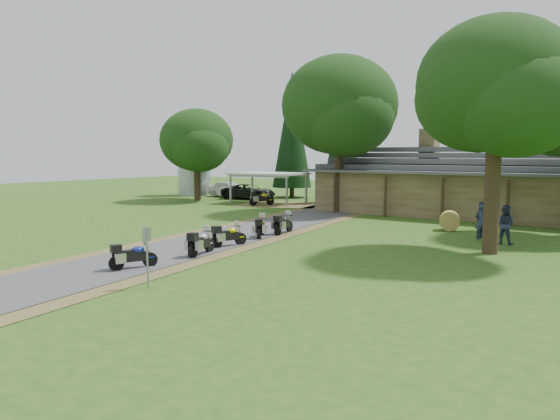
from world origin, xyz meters
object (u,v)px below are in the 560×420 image
Objects in this scene: motorcycle_row_e at (284,223)px; carport at (269,188)px; car_dark_suv at (249,188)px; motorcycle_row_a at (133,254)px; motorcycle_carport_a at (262,198)px; hay_bale at (449,221)px; lodge at (464,180)px; silo at (194,162)px; motorcycle_row_c at (229,234)px; motorcycle_row_b at (201,241)px; motorcycle_row_d at (261,226)px; car_white_sedan at (229,187)px.

carport is at bearing 31.79° from motorcycle_row_e.
carport is at bearing -131.43° from car_dark_suv.
motorcycle_row_e is at bearing 24.40° from motorcycle_row_a.
motorcycle_carport_a is 18.50m from hay_bale.
carport is at bearing 47.09° from motorcycle_row_a.
motorcycle_carport_a is at bearing -142.51° from car_dark_suv.
car_dark_suv is at bearing 176.65° from lodge.
motorcycle_row_a is at bearing -49.34° from silo.
silo reaches higher than motorcycle_row_c.
motorcycle_row_c is (23.57, -21.92, -2.85)m from silo.
motorcycle_row_c is (-0.46, 2.34, -0.02)m from motorcycle_row_b.
motorcycle_row_d is 0.90× the size of motorcycle_carport_a.
car_dark_suv is 31.48m from motorcycle_row_a.
hay_bale is (30.28, -10.53, -2.87)m from silo.
motorcycle_carport_a reaches higher than motorcycle_row_a.
motorcycle_row_c is (18.93, -22.03, -0.44)m from car_white_sedan.
car_dark_suv is (7.83, -0.72, -2.35)m from silo.
motorcycle_row_c is (15.74, -21.19, -0.50)m from car_dark_suv.
silo reaches higher than car_dark_suv.
motorcycle_row_c is at bearing -117.34° from motorcycle_carport_a.
car_white_sedan is at bearing 55.90° from motorcycle_row_a.
motorcycle_carport_a reaches higher than motorcycle_row_d.
lodge is at bearing -3.88° from silo.
lodge is 8.99m from hay_bale.
hay_bale is at bearing -27.64° from carport.
hay_bale is at bearing -70.16° from motorcycle_row_d.
lodge is at bearing 2.94° from motorcycle_row_c.
motorcycle_row_e is (18.66, -17.13, -0.42)m from car_white_sedan.
lodge is 23.93m from car_white_sedan.
motorcycle_row_c reaches higher than motorcycle_row_a.
motorcycle_row_a is at bearing -160.31° from motorcycle_row_c.
motorcycle_row_c is 1.53× the size of hay_bale.
motorcycle_row_e is 16.09m from motorcycle_carport_a.
car_dark_suv is 3.40× the size of motorcycle_row_a.
motorcycle_row_a is at bearing -123.96° from motorcycle_carport_a.
car_dark_suv is 22.47m from motorcycle_row_e.
silo is at bearing 31.72° from motorcycle_row_b.
motorcycle_row_b is at bearing -45.26° from silo.
motorcycle_carport_a is at bearing -118.80° from car_white_sedan.
motorcycle_row_a is 5.90m from motorcycle_row_c.
motorcycle_row_a is (11.89, -24.64, -0.78)m from carport.
motorcycle_carport_a is (4.80, -4.25, -0.41)m from car_dark_suv.
silo is (-28.44, 1.93, 0.98)m from lodge.
silo is 1.11× the size of carport.
lodge is at bearing -26.27° from motorcycle_row_e.
car_white_sedan is 33.91m from motorcycle_row_a.
silo reaches higher than hay_bale.
silo is 12.58m from carport.
hay_bale is (6.98, 6.49, -0.04)m from motorcycle_row_e.
motorcycle_row_b is 1.04× the size of motorcycle_row_c.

